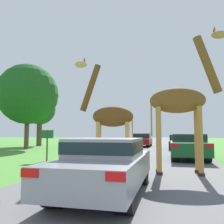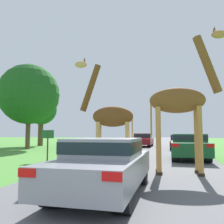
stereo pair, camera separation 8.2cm
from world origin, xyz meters
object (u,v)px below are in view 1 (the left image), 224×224
Objects in this scene: car_lead_maroon at (106,163)px; giraffe_companion at (181,102)px; giraffe_near_road at (110,117)px; car_queue_right at (179,141)px; car_far_ahead at (142,140)px; sign_post at (47,139)px; tree_far_right at (28,94)px; car_queue_left at (188,145)px; tree_centre_back at (40,110)px.

giraffe_companion is at bearing 59.32° from car_lead_maroon.
giraffe_near_road is 13.44m from car_queue_right.
car_far_ahead reaches higher than car_queue_right.
car_queue_right is 5.38m from car_far_ahead.
car_far_ahead is (-3.49, 17.66, -1.86)m from giraffe_companion.
sign_post is (-3.39, -15.13, 0.37)m from car_far_ahead.
car_far_ahead is at bearing 135.55° from car_queue_right.
tree_far_right reaches higher than car_queue_right.
car_lead_maroon is 21.09m from car_far_ahead.
car_queue_left is (0.23, -8.65, 0.06)m from car_queue_right.
car_queue_left is at bearing 73.34° from car_lead_maroon.
car_queue_right is 0.98× the size of car_far_ahead.
car_queue_left is 1.02× the size of car_far_ahead.
car_queue_left is at bearing 169.28° from giraffe_companion.
tree_centre_back is (-12.56, 15.35, 2.13)m from giraffe_near_road.
giraffe_companion is 0.67× the size of tree_far_right.
sign_post reaches higher than car_queue_right.
car_lead_maroon is 0.70× the size of tree_centre_back.
car_queue_left is at bearing -71.84° from car_far_ahead.
sign_post is at bearing -57.80° from tree_centre_back.
tree_far_right reaches higher than car_queue_left.
giraffe_companion is 1.25× the size of car_lead_maroon.
car_queue_left is 19.88m from tree_centre_back.
giraffe_near_road is 0.90× the size of giraffe_companion.
giraffe_near_road is 19.95m from tree_centre_back.
tree_centre_back reaches higher than giraffe_near_road.
car_lead_maroon is 24.16m from tree_centre_back.
car_lead_maroon is (0.99, -4.34, -1.44)m from giraffe_near_road.
sign_post is (-6.88, 2.54, -1.49)m from giraffe_companion.
car_queue_right is 0.97× the size of car_queue_left.
car_lead_maroon is 17.43m from car_queue_right.
car_lead_maroon is at bearing -50.65° from tree_far_right.
tree_centre_back is at bearing 28.35° from giraffe_near_road.
tree_centre_back is 0.77× the size of tree_far_right.
car_queue_right is 8.65m from car_queue_left.
car_queue_left is at bearing 19.95° from sign_post.
giraffe_companion is 1.22× the size of car_queue_right.
giraffe_near_road is at bearing -42.72° from tree_far_right.
car_queue_right is at bearing -25.43° from giraffe_near_road.
sign_post is (8.67, -13.77, -3.16)m from tree_centre_back.
car_queue_left is at bearing -88.45° from car_queue_right.
car_queue_left reaches higher than car_lead_maroon.
car_lead_maroon is (-2.00, -3.37, -1.90)m from giraffe_companion.
tree_far_right is at bearing -70.24° from tree_centre_back.
car_far_ahead reaches higher than car_queue_left.
giraffe_near_road is 4.67m from car_lead_maroon.
car_far_ahead is 12.64m from tree_centre_back.
giraffe_near_road is 1.07× the size of car_far_ahead.
car_queue_left is at bearing -34.43° from tree_centre_back.
tree_centre_back is (-13.56, 19.68, 3.57)m from car_lead_maroon.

